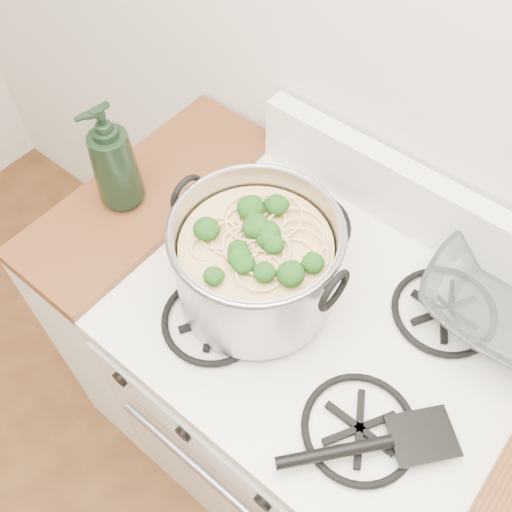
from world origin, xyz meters
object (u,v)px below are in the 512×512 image
at_px(gas_range, 309,404).
at_px(glass_bowl, 503,306).
at_px(bottle, 112,157).
at_px(stock_pot, 256,263).
at_px(spatula, 423,435).

distance_m(gas_range, glass_bowl, 0.60).
height_order(gas_range, bottle, bottle).
xyz_separation_m(stock_pot, bottle, (-0.38, 0.00, 0.03)).
height_order(stock_pot, glass_bowl, stock_pot).
bearing_deg(bottle, spatula, 7.49).
bearing_deg(gas_range, stock_pot, -161.09).
height_order(stock_pot, bottle, bottle).
xyz_separation_m(stock_pot, glass_bowl, (0.40, 0.27, -0.08)).
relative_size(gas_range, spatula, 2.98).
bearing_deg(gas_range, glass_bowl, 40.75).
bearing_deg(bottle, gas_range, 16.10).
bearing_deg(gas_range, spatula, -20.04).
distance_m(spatula, bottle, 0.80).
distance_m(glass_bowl, bottle, 0.83).
relative_size(glass_bowl, bottle, 0.47).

